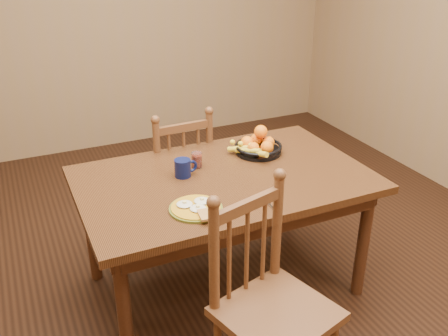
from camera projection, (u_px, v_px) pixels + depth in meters
name	position (u px, v px, depth m)	size (l,w,h in m)	color
room	(224.00, 70.00, 2.51)	(4.52, 5.02, 2.72)	black
dining_table	(224.00, 190.00, 2.80)	(1.60, 1.00, 0.75)	black
chair_far	(177.00, 177.00, 3.38)	(0.45, 0.43, 0.96)	#492916
chair_near	(270.00, 305.00, 2.20)	(0.56, 0.55, 1.02)	#492916
breakfast_plate	(197.00, 208.00, 2.43)	(0.26, 0.29, 0.04)	#59601E
fork	(267.00, 201.00, 2.51)	(0.04, 0.18, 0.00)	silver
spoon	(204.00, 205.00, 2.47)	(0.06, 0.15, 0.01)	silver
coffee_mug	(183.00, 168.00, 2.75)	(0.13, 0.09, 0.10)	#0A1037
juice_glass	(197.00, 160.00, 2.85)	(0.06, 0.06, 0.09)	silver
fruit_bowl	(258.00, 146.00, 3.03)	(0.32, 0.32, 0.17)	black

